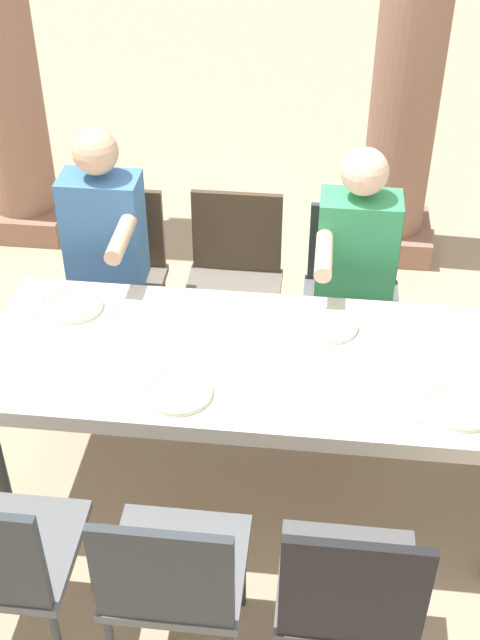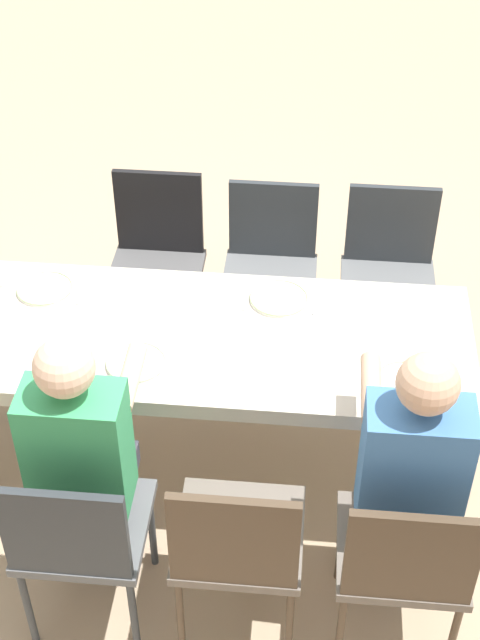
% 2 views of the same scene
% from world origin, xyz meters
% --- Properties ---
extents(ground_plane, '(16.00, 16.00, 0.00)m').
position_xyz_m(ground_plane, '(0.00, 0.00, 0.00)').
color(ground_plane, tan).
extents(dining_table, '(2.03, 0.80, 0.74)m').
position_xyz_m(dining_table, '(0.00, 0.00, 0.68)').
color(dining_table, beige).
rests_on(dining_table, ground).
extents(chair_west_north, '(0.44, 0.44, 0.88)m').
position_xyz_m(chair_west_north, '(-0.73, 0.82, 0.52)').
color(chair_west_north, '#6A6158').
rests_on(chair_west_north, ground).
extents(chair_west_south, '(0.44, 0.44, 0.88)m').
position_xyz_m(chair_west_south, '(-0.73, -0.82, 0.51)').
color(chair_west_south, '#5B5E61').
rests_on(chair_west_south, ground).
extents(chair_mid_north, '(0.44, 0.44, 0.90)m').
position_xyz_m(chair_mid_north, '(-0.18, 0.82, 0.53)').
color(chair_mid_north, '#6A6158').
rests_on(chair_mid_north, ground).
extents(chair_mid_south, '(0.44, 0.44, 0.87)m').
position_xyz_m(chair_mid_south, '(-0.18, -0.82, 0.51)').
color(chair_mid_south, '#5B5E61').
rests_on(chair_mid_south, ground).
extents(chair_east_north, '(0.44, 0.44, 0.86)m').
position_xyz_m(chair_east_north, '(0.37, 0.82, 0.51)').
color(chair_east_north, '#5B5E61').
rests_on(chair_east_north, ground).
extents(chair_east_south, '(0.44, 0.44, 0.89)m').
position_xyz_m(chair_east_south, '(0.37, -0.82, 0.51)').
color(chair_east_south, '#4F4F50').
rests_on(chair_east_south, ground).
extents(diner_woman_green, '(0.35, 0.49, 1.26)m').
position_xyz_m(diner_woman_green, '(0.37, 0.62, 0.67)').
color(diner_woman_green, '#3F3F4C').
rests_on(diner_woman_green, ground).
extents(diner_man_white, '(0.35, 0.49, 1.29)m').
position_xyz_m(diner_man_white, '(-0.73, 0.62, 0.69)').
color(diner_man_white, '#3F3F4C').
rests_on(diner_man_white, ground).
extents(plate_0, '(0.22, 0.22, 0.02)m').
position_xyz_m(plate_0, '(-0.74, 0.21, 0.75)').
color(plate_0, white).
rests_on(plate_0, dining_table).
extents(fork_0, '(0.03, 0.17, 0.01)m').
position_xyz_m(fork_0, '(-0.89, 0.21, 0.74)').
color(fork_0, silver).
rests_on(fork_0, dining_table).
extents(spoon_0, '(0.03, 0.17, 0.01)m').
position_xyz_m(spoon_0, '(-0.59, 0.21, 0.74)').
color(spoon_0, silver).
rests_on(spoon_0, dining_table).
extents(plate_1, '(0.24, 0.24, 0.02)m').
position_xyz_m(plate_1, '(-0.24, -0.24, 0.75)').
color(plate_1, white).
rests_on(plate_1, dining_table).
extents(fork_1, '(0.02, 0.17, 0.01)m').
position_xyz_m(fork_1, '(-0.39, -0.24, 0.74)').
color(fork_1, silver).
rests_on(fork_1, dining_table).
extents(spoon_1, '(0.04, 0.17, 0.01)m').
position_xyz_m(spoon_1, '(-0.09, -0.24, 0.74)').
color(spoon_1, silver).
rests_on(spoon_1, dining_table).
extents(plate_2, '(0.23, 0.23, 0.02)m').
position_xyz_m(plate_2, '(0.27, 0.20, 0.75)').
color(plate_2, white).
rests_on(plate_2, dining_table).
extents(fork_2, '(0.02, 0.17, 0.01)m').
position_xyz_m(fork_2, '(0.12, 0.20, 0.74)').
color(fork_2, silver).
rests_on(fork_2, dining_table).
extents(spoon_2, '(0.04, 0.17, 0.01)m').
position_xyz_m(spoon_2, '(0.42, 0.20, 0.74)').
color(spoon_2, silver).
rests_on(spoon_2, dining_table).
extents(plate_3, '(0.23, 0.23, 0.02)m').
position_xyz_m(plate_3, '(0.73, -0.21, 0.75)').
color(plate_3, white).
rests_on(plate_3, dining_table).
extents(fork_3, '(0.02, 0.17, 0.01)m').
position_xyz_m(fork_3, '(0.58, -0.21, 0.74)').
color(fork_3, silver).
rests_on(fork_3, dining_table).
extents(spoon_3, '(0.03, 0.17, 0.01)m').
position_xyz_m(spoon_3, '(0.88, -0.21, 0.74)').
color(spoon_3, silver).
rests_on(spoon_3, dining_table).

